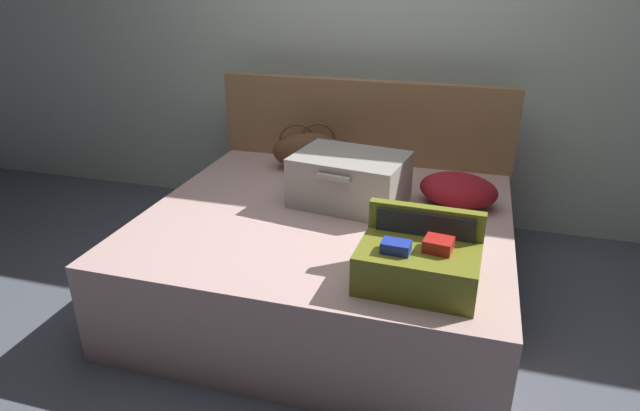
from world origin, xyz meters
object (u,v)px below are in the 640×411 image
(hard_case_large, at_px, (350,179))
(duffel_bag, at_px, (307,150))
(hard_case_medium, at_px, (418,262))
(bed, at_px, (327,256))
(pillow_near_headboard, at_px, (458,190))

(hard_case_large, height_order, duffel_bag, duffel_bag)
(duffel_bag, bearing_deg, hard_case_medium, -55.06)
(bed, bearing_deg, pillow_near_headboard, 25.07)
(hard_case_large, bearing_deg, duffel_bag, 137.89)
(bed, height_order, hard_case_medium, hard_case_medium)
(bed, relative_size, pillow_near_headboard, 4.48)
(hard_case_large, bearing_deg, hard_case_medium, -49.68)
(bed, height_order, pillow_near_headboard, pillow_near_headboard)
(duffel_bag, bearing_deg, hard_case_large, -50.61)
(hard_case_large, xyz_separation_m, duffel_bag, (-0.39, 0.47, -0.02))
(bed, xyz_separation_m, hard_case_large, (0.08, 0.17, 0.39))
(pillow_near_headboard, bearing_deg, bed, -154.93)
(hard_case_large, bearing_deg, bed, -106.13)
(hard_case_large, height_order, pillow_near_headboard, hard_case_large)
(pillow_near_headboard, bearing_deg, hard_case_medium, -97.26)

